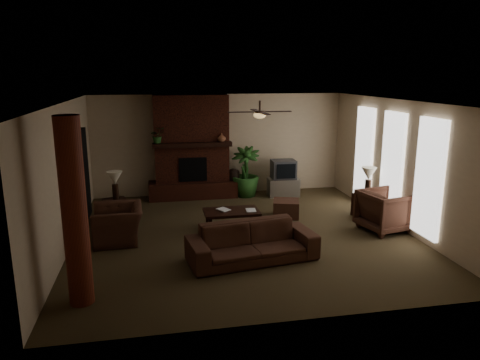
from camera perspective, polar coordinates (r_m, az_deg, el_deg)
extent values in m
plane|color=#4A3B25|center=(9.63, 0.45, -6.92)|extent=(7.00, 7.00, 0.00)
plane|color=silver|center=(9.05, 0.48, 9.94)|extent=(7.00, 7.00, 0.00)
plane|color=#C7B090|center=(12.63, -2.65, 4.54)|extent=(7.00, 0.00, 7.00)
plane|color=#C7B090|center=(5.97, 7.07, -5.75)|extent=(7.00, 0.00, 7.00)
plane|color=#C7B090|center=(9.23, -21.36, 0.30)|extent=(0.00, 7.00, 7.00)
plane|color=#C7B090|center=(10.49, 19.58, 1.93)|extent=(0.00, 7.00, 7.00)
cube|color=#4E2014|center=(12.30, -6.18, 4.23)|extent=(2.00, 0.50, 2.80)
cube|color=#4E2014|center=(12.45, -6.00, -1.19)|extent=(2.40, 0.70, 0.45)
cube|color=black|center=(12.15, -6.01, 1.34)|extent=(0.75, 0.04, 0.65)
cube|color=black|center=(12.01, -6.08, 4.49)|extent=(2.10, 0.28, 0.12)
cube|color=white|center=(11.86, 15.50, 3.23)|extent=(0.08, 0.85, 2.35)
cube|color=white|center=(10.64, 18.79, 1.87)|extent=(0.08, 0.85, 2.35)
cube|color=white|center=(9.48, 22.90, 0.17)|extent=(0.08, 0.85, 2.35)
cylinder|color=maroon|center=(6.85, -20.32, -3.98)|extent=(0.36, 0.36, 2.80)
cube|color=black|center=(11.03, -19.28, 0.63)|extent=(0.10, 1.00, 2.10)
cylinder|color=black|center=(9.43, 2.53, 9.34)|extent=(0.04, 0.04, 0.24)
cylinder|color=black|center=(9.44, 2.53, 8.62)|extent=(0.20, 0.20, 0.06)
ellipsoid|color=#F2BF72|center=(9.45, 2.52, 8.25)|extent=(0.26, 0.26, 0.14)
cube|color=black|center=(9.54, 4.89, 8.69)|extent=(0.55, 0.12, 0.01)
cube|color=black|center=(9.36, 0.12, 8.65)|extent=(0.55, 0.12, 0.01)
cube|color=black|center=(9.83, 1.99, 8.87)|extent=(0.12, 0.55, 0.01)
cube|color=black|center=(9.06, 3.11, 8.47)|extent=(0.12, 0.55, 0.01)
imported|color=#4A2C20|center=(8.21, 1.57, -7.20)|extent=(2.41, 1.02, 0.91)
imported|color=#4A2C20|center=(9.47, -15.29, -4.68)|extent=(0.78, 1.15, 0.97)
imported|color=#4A2C20|center=(10.22, 18.03, -3.49)|extent=(1.08, 1.13, 0.98)
cube|color=black|center=(9.81, -1.09, -4.08)|extent=(1.20, 0.70, 0.06)
cube|color=black|center=(9.57, -3.80, -5.91)|extent=(0.07, 0.07, 0.37)
cube|color=black|center=(9.74, 2.08, -5.55)|extent=(0.07, 0.07, 0.37)
cube|color=black|center=(10.04, -4.15, -4.98)|extent=(0.07, 0.07, 0.37)
cube|color=black|center=(10.20, 1.45, -4.66)|extent=(0.07, 0.07, 0.37)
cube|color=#4A2C20|center=(10.79, 5.88, -3.62)|extent=(0.75, 0.75, 0.40)
cube|color=#B9B9BB|center=(12.60, 5.53, -0.88)|extent=(0.87, 0.54, 0.50)
cube|color=#3C3C3F|center=(12.45, 5.54, 1.36)|extent=(0.67, 0.52, 0.52)
cube|color=black|center=(12.20, 5.89, 1.10)|extent=(0.52, 0.05, 0.40)
cylinder|color=black|center=(12.55, -0.84, -0.40)|extent=(0.34, 0.34, 0.70)
sphere|color=black|center=(12.50, -0.85, 0.72)|extent=(0.34, 0.34, 0.34)
imported|color=#2A5823|center=(12.47, 0.68, -0.32)|extent=(1.19, 1.56, 0.77)
cube|color=black|center=(10.66, -15.57, -3.85)|extent=(0.61, 0.61, 0.55)
cylinder|color=black|center=(10.57, -15.56, -1.46)|extent=(0.17, 0.17, 0.35)
cone|color=white|center=(10.49, -15.67, 0.26)|extent=(0.43, 0.43, 0.30)
cube|color=black|center=(11.17, 15.76, -3.07)|extent=(0.65, 0.65, 0.55)
cylinder|color=black|center=(11.05, 15.97, -0.84)|extent=(0.17, 0.17, 0.35)
cone|color=white|center=(10.98, 16.08, 0.80)|extent=(0.44, 0.44, 0.30)
imported|color=#2A5823|center=(11.98, -10.44, 5.40)|extent=(0.42, 0.46, 0.33)
imported|color=#975A3C|center=(12.06, -2.35, 5.41)|extent=(0.27, 0.28, 0.22)
imported|color=#999999|center=(9.72, -2.62, -3.17)|extent=(0.20, 0.13, 0.29)
imported|color=#999999|center=(9.73, 0.78, -3.14)|extent=(0.21, 0.04, 0.29)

